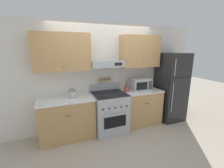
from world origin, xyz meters
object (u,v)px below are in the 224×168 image
object	(u,v)px
refrigerator	(171,87)
tea_kettle	(72,94)
stove_range	(109,112)
microwave	(140,84)
utensil_crock	(127,89)

from	to	relation	value
refrigerator	tea_kettle	world-z (taller)	refrigerator
stove_range	microwave	xyz separation A→B (m)	(0.89, 0.12, 0.58)
utensil_crock	tea_kettle	bearing A→B (deg)	-180.00
refrigerator	utensil_crock	bearing A→B (deg)	176.02
stove_range	refrigerator	size ratio (longest dim) A/B	0.60
tea_kettle	microwave	bearing A→B (deg)	0.59
refrigerator	microwave	xyz separation A→B (m)	(-0.91, 0.11, 0.14)
microwave	utensil_crock	distance (m)	0.41
microwave	utensil_crock	size ratio (longest dim) A/B	1.82
refrigerator	microwave	bearing A→B (deg)	173.20
utensil_crock	stove_range	bearing A→B (deg)	-168.82
stove_range	microwave	world-z (taller)	microwave
tea_kettle	microwave	distance (m)	1.72
tea_kettle	refrigerator	bearing A→B (deg)	-1.98
refrigerator	tea_kettle	xyz separation A→B (m)	(-2.64, 0.09, 0.06)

